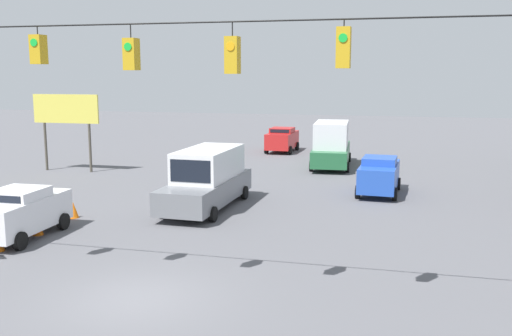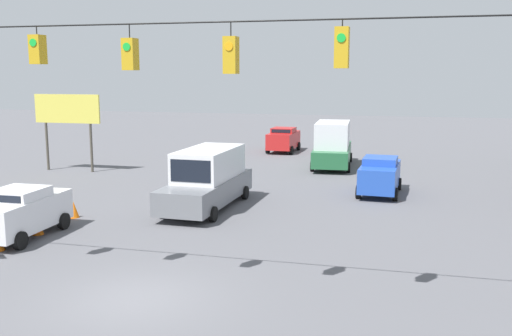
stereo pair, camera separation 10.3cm
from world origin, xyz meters
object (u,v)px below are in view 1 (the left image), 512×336
at_px(roadside_billboard, 66,114).
at_px(sedan_red_withflow_deep, 282,139).
at_px(box_truck_green_oncoming_deep, 331,145).
at_px(traffic_cone_second, 37,226).
at_px(box_truck_grey_withflow_mid, 207,179).
at_px(sedan_blue_oncoming_far, 379,175).
at_px(sedan_white_parked_shoulder, 20,212).
at_px(traffic_cone_third, 73,210).
at_px(overhead_signal_span, 135,105).

bearing_deg(roadside_billboard, sedan_red_withflow_deep, -133.22).
bearing_deg(box_truck_green_oncoming_deep, traffic_cone_second, 64.44).
xyz_separation_m(box_truck_grey_withflow_mid, roadside_billboard, (11.54, -7.18, 2.20)).
bearing_deg(box_truck_green_oncoming_deep, sedan_blue_oncoming_far, 112.64).
distance_m(sedan_white_parked_shoulder, traffic_cone_second, 0.85).
bearing_deg(traffic_cone_third, sedan_red_withflow_deep, -101.32).
bearing_deg(box_truck_grey_withflow_mid, overhead_signal_span, 99.04).
distance_m(overhead_signal_span, traffic_cone_second, 9.30).
bearing_deg(overhead_signal_span, traffic_cone_second, -35.80).
distance_m(box_truck_grey_withflow_mid, sedan_white_parked_shoulder, 8.10).
bearing_deg(sedan_white_parked_shoulder, sedan_red_withflow_deep, -100.63).
bearing_deg(traffic_cone_third, sedan_blue_oncoming_far, -146.84).
bearing_deg(box_truck_green_oncoming_deep, sedan_red_withflow_deep, -54.24).
bearing_deg(box_truck_grey_withflow_mid, box_truck_green_oncoming_deep, -107.84).
distance_m(sedan_red_withflow_deep, traffic_cone_third, 22.67).
distance_m(box_truck_grey_withflow_mid, sedan_red_withflow_deep, 19.04).
height_order(box_truck_grey_withflow_mid, traffic_cone_third, box_truck_grey_withflow_mid).
height_order(sedan_white_parked_shoulder, roadside_billboard, roadside_billboard).
distance_m(sedan_blue_oncoming_far, traffic_cone_third, 14.68).
bearing_deg(roadside_billboard, box_truck_grey_withflow_mid, 148.13).
bearing_deg(box_truck_grey_withflow_mid, sedan_red_withflow_deep, -88.79).
height_order(box_truck_grey_withflow_mid, sedan_red_withflow_deep, box_truck_grey_withflow_mid).
relative_size(overhead_signal_span, sedan_red_withflow_deep, 5.26).
xyz_separation_m(sedan_white_parked_shoulder, sedan_red_withflow_deep, (-4.74, -25.28, 0.02)).
xyz_separation_m(sedan_red_withflow_deep, roadside_billboard, (11.14, 11.85, 2.55)).
distance_m(sedan_white_parked_shoulder, traffic_cone_third, 3.13).
distance_m(overhead_signal_span, sedan_blue_oncoming_far, 16.85).
xyz_separation_m(traffic_cone_second, traffic_cone_third, (0.08, -2.61, 0.00)).
relative_size(sedan_blue_oncoming_far, traffic_cone_second, 6.24).
xyz_separation_m(sedan_white_parked_shoulder, sedan_blue_oncoming_far, (-12.57, -11.08, 0.02)).
height_order(overhead_signal_span, traffic_cone_third, overhead_signal_span).
height_order(traffic_cone_second, roadside_billboard, roadside_billboard).
distance_m(overhead_signal_span, roadside_billboard, 22.08).
distance_m(box_truck_green_oncoming_deep, roadside_billboard, 16.75).
relative_size(box_truck_grey_withflow_mid, roadside_billboard, 1.45).
relative_size(overhead_signal_span, traffic_cone_second, 31.18).
xyz_separation_m(traffic_cone_second, roadside_billboard, (6.77, -12.98, 3.19)).
height_order(sedan_white_parked_shoulder, box_truck_green_oncoming_deep, box_truck_green_oncoming_deep).
height_order(overhead_signal_span, sedan_red_withflow_deep, overhead_signal_span).
relative_size(traffic_cone_second, traffic_cone_third, 1.00).
distance_m(box_truck_green_oncoming_deep, traffic_cone_third, 18.34).
bearing_deg(roadside_billboard, overhead_signal_span, 126.85).
bearing_deg(sedan_red_withflow_deep, roadside_billboard, 46.78).
bearing_deg(sedan_blue_oncoming_far, sedan_red_withflow_deep, -61.16).
bearing_deg(traffic_cone_second, box_truck_green_oncoming_deep, -115.56).
xyz_separation_m(box_truck_grey_withflow_mid, sedan_blue_oncoming_far, (-7.42, -4.83, -0.34)).
relative_size(overhead_signal_span, box_truck_grey_withflow_mid, 3.07).
distance_m(sedan_white_parked_shoulder, box_truck_green_oncoming_deep, 21.15).
distance_m(box_truck_grey_withflow_mid, traffic_cone_second, 7.57).
relative_size(box_truck_grey_withflow_mid, sedan_red_withflow_deep, 1.71).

